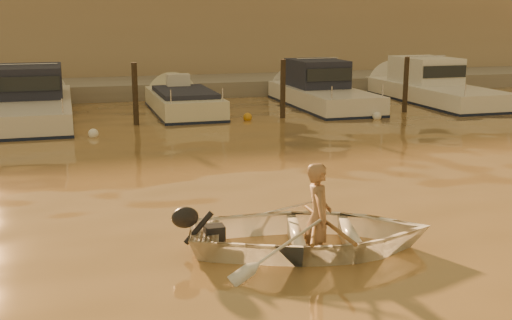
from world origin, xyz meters
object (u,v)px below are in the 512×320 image
object	(u,v)px
dinghy	(311,233)
moored_boat_3	(184,106)
moored_boat_5	(434,86)
moored_boat_2	(30,101)
person	(318,216)
moored_boat_4	(323,90)
waterfront_building	(111,36)

from	to	relation	value
dinghy	moored_boat_3	bearing A→B (deg)	11.36
dinghy	moored_boat_5	bearing A→B (deg)	-23.62
dinghy	moored_boat_2	bearing A→B (deg)	31.78
person	moored_boat_3	xyz separation A→B (m)	(0.48, 14.32, -0.31)
moored_boat_4	waterfront_building	world-z (taller)	waterfront_building
dinghy	moored_boat_4	bearing A→B (deg)	-9.14
person	waterfront_building	distance (m)	25.42
dinghy	waterfront_building	world-z (taller)	waterfront_building
moored_boat_5	moored_boat_3	bearing A→B (deg)	180.00
person	moored_boat_3	size ratio (longest dim) A/B	0.27
dinghy	moored_boat_5	xyz separation A→B (m)	(10.89, 14.30, 0.36)
person	waterfront_building	bearing A→B (deg)	16.51
person	moored_boat_5	world-z (taller)	moored_boat_5
moored_boat_4	dinghy	bearing A→B (deg)	-112.81
dinghy	person	bearing A→B (deg)	-90.00
moored_boat_3	moored_boat_2	bearing A→B (deg)	180.00
moored_boat_4	moored_boat_5	bearing A→B (deg)	0.00
dinghy	person	size ratio (longest dim) A/B	2.22
dinghy	person	world-z (taller)	person
moored_boat_4	moored_boat_5	distance (m)	4.87
dinghy	moored_boat_5	distance (m)	17.97
moored_boat_5	waterfront_building	distance (m)	16.41
dinghy	waterfront_building	size ratio (longest dim) A/B	0.08
person	moored_boat_5	size ratio (longest dim) A/B	0.20
moored_boat_5	person	bearing A→B (deg)	-126.99
moored_boat_4	waterfront_building	distance (m)	13.25
moored_boat_4	moored_boat_2	bearing A→B (deg)	180.00
moored_boat_3	moored_boat_5	bearing A→B (deg)	0.00
moored_boat_5	waterfront_building	size ratio (longest dim) A/B	0.18
moored_boat_2	moored_boat_5	distance (m)	15.56
person	moored_boat_3	bearing A→B (deg)	11.75
moored_boat_3	waterfront_building	xyz separation A→B (m)	(-1.74, 11.00, 2.17)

